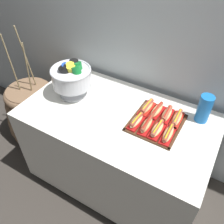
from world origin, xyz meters
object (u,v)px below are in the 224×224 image
Objects in this scene: hot_dog_0 at (136,121)px; cup_stack at (204,109)px; hot_dog_1 at (147,125)px; hot_dog_4 at (147,107)px; hot_dog_7 at (177,119)px; serving_tray at (156,123)px; hot_dog_5 at (156,111)px; hot_dog_3 at (168,134)px; floor_vase at (35,113)px; buffet_table at (117,148)px; hot_dog_6 at (167,115)px; punch_bowl at (72,77)px; hot_dog_2 at (157,129)px.

cup_stack reaches higher than hot_dog_0.
hot_dog_1 reaches higher than hot_dog_4.
hot_dog_1 reaches higher than hot_dog_7.
hot_dog_5 reaches higher than serving_tray.
hot_dog_0 is 0.94× the size of hot_dog_3.
floor_vase is at bearing 176.05° from hot_dog_1.
hot_dog_7 is 0.90× the size of cup_stack.
hot_dog_6 reaches higher than buffet_table.
hot_dog_1 is 0.18m from hot_dog_6.
hot_dog_6 is 0.60× the size of punch_bowl.
hot_dog_5 is 0.87× the size of cup_stack.
hot_dog_3 is at bearing -4.27° from punch_bowl.
hot_dog_6 is (0.15, -0.00, 0.00)m from hot_dog_4.
hot_dog_7 reaches higher than serving_tray.
hot_dog_5 is at bearing 113.69° from serving_tray.
hot_dog_4 is (-0.22, 0.17, 0.00)m from hot_dog_3.
punch_bowl is at bearing -172.41° from hot_dog_7.
hot_dog_2 and hot_dog_5 have the same top height.
hot_dog_4 is at bearing 41.60° from buffet_table.
hot_dog_2 is 0.96× the size of hot_dog_4.
hot_dog_0 is 0.96× the size of hot_dog_1.
punch_bowl is at bearing -167.07° from cup_stack.
hot_dog_6 is (1.31, 0.08, 0.53)m from floor_vase.
hot_dog_5 is (-0.04, 0.08, 0.03)m from serving_tray.
hot_dog_4 is (1.16, 0.08, 0.53)m from floor_vase.
hot_dog_0 is 0.96× the size of hot_dog_5.
floor_vase is 3.94× the size of punch_bowl.
hot_dog_5 is 0.15m from hot_dog_7.
hot_dog_5 is at bearing 113.69° from hot_dog_2.
buffet_table is at bearing -4.57° from punch_bowl.
hot_dog_3 is 0.22m from hot_dog_5.
hot_dog_0 reaches higher than hot_dog_7.
cup_stack is at bearing 12.93° from punch_bowl.
cup_stack is (0.21, 0.11, 0.07)m from hot_dog_6.
floor_vase reaches higher than punch_bowl.
punch_bowl is (-0.79, -0.11, 0.13)m from hot_dog_7.
cup_stack is at bearing 6.96° from floor_vase.
hot_dog_5 is (0.23, 0.14, 0.40)m from buffet_table.
hot_dog_4 is at bearing 179.25° from hot_dog_5.
cup_stack is at bearing 36.50° from hot_dog_0.
hot_dog_7 is at bearing 3.21° from floor_vase.
hot_dog_7 is 0.19m from cup_stack.
hot_dog_1 is 0.98× the size of hot_dog_4.
floor_vase is 1.35m from hot_dog_5.
punch_bowl is (-0.79, 0.06, 0.13)m from hot_dog_3.
serving_tray is 0.33m from cup_stack.
hot_dog_3 is (0.15, -0.00, -0.00)m from hot_dog_1.
hot_dog_4 reaches higher than hot_dog_3.
hot_dog_4 is at bearing 142.99° from hot_dog_3.
hot_dog_3 is at bearing -3.96° from buffet_table.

